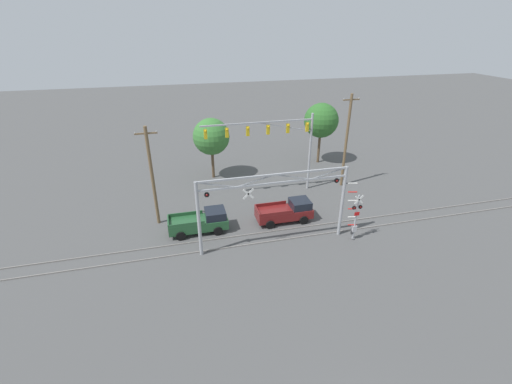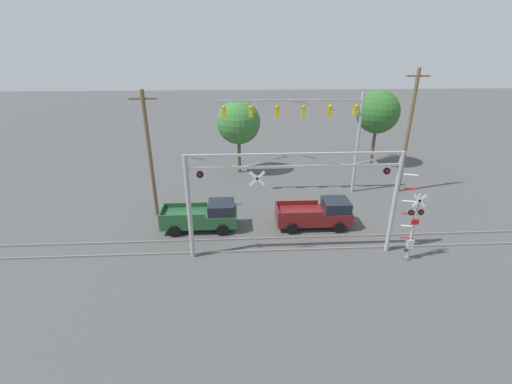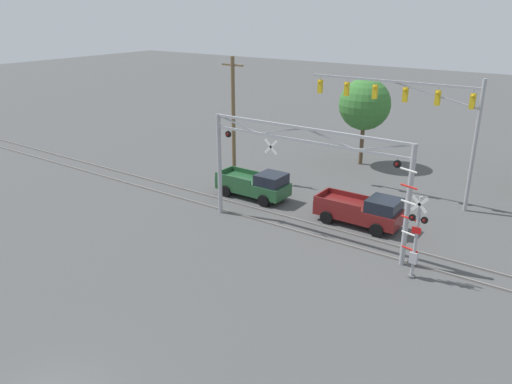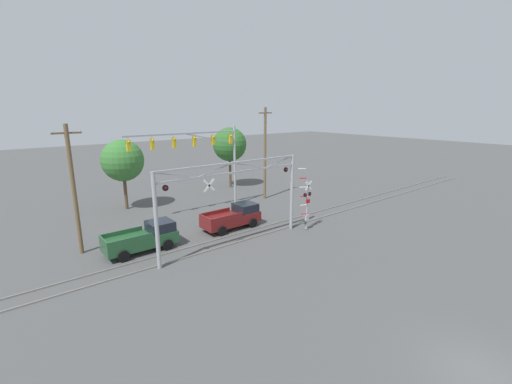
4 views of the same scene
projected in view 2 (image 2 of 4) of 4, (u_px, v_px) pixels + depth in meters
The scene contains 11 objects.
rail_track_near at pixel (290, 250), 20.83m from camera, with size 80.00×0.08×0.10m, color gray.
rail_track_far at pixel (287, 238), 22.14m from camera, with size 80.00×0.08×0.10m, color gray.
crossing_gantry at pixel (294, 189), 18.93m from camera, with size 11.96×0.29×6.26m.
crossing_signal_mast at pixel (412, 228), 19.22m from camera, with size 1.53×0.35×5.35m.
traffic_signal_span at pixel (319, 123), 26.85m from camera, with size 11.33×0.39×8.26m.
pickup_truck_lead at pixel (317, 214), 23.32m from camera, with size 5.07×2.19×1.93m.
pickup_truck_following at pixel (203, 216), 23.00m from camera, with size 5.03×2.19×1.93m.
utility_pole_left at pixel (150, 154), 23.52m from camera, with size 1.80×0.28×8.96m.
utility_pole_right at pixel (408, 132), 27.40m from camera, with size 1.80×0.28×10.02m.
background_tree_beyond_span at pixel (378, 112), 33.89m from camera, with size 4.24×4.24×7.60m.
background_tree_far_left_verge at pixel (239, 122), 31.95m from camera, with size 4.09×4.09×6.98m.
Camera 2 is at (-3.07, -1.11, 11.47)m, focal length 24.00 mm.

